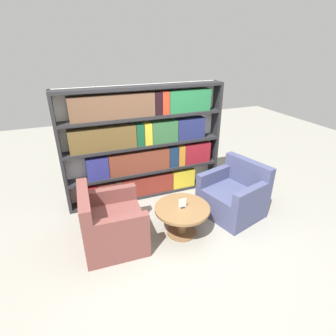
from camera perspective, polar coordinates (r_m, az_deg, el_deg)
The scene contains 6 objects.
ground_plane at distance 3.91m, azimuth 2.24°, elevation -16.21°, with size 14.00×14.00×0.00m, color gray.
bookshelf at distance 4.61m, azimuth -5.19°, elevation 5.05°, with size 2.82×0.30×2.00m.
armchair_left at distance 3.82m, azimuth -12.31°, elevation -12.03°, with size 0.86×0.92×0.88m.
armchair_right at distance 4.49m, azimuth 14.05°, elevation -6.01°, with size 1.02×1.07×0.88m.
coffee_table at distance 3.91m, azimuth 3.08°, elevation -10.13°, with size 0.81×0.81×0.46m.
table_sign at distance 3.80m, azimuth 3.15°, elevation -7.80°, with size 0.11×0.06×0.14m.
Camera 1 is at (-1.21, -2.65, 2.61)m, focal length 28.00 mm.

